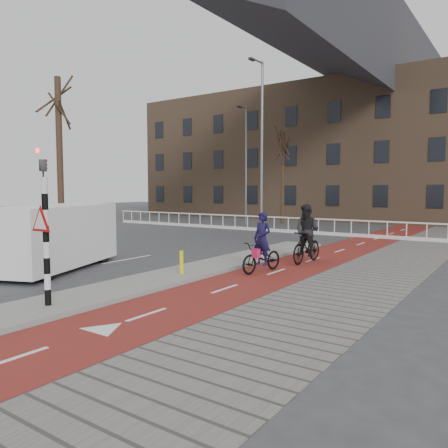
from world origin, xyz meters
The scene contains 15 objects.
ground centered at (0.00, 0.00, 0.00)m, with size 120.00×120.00×0.00m, color #38383A.
bike_lane centered at (1.50, 10.00, 0.01)m, with size 2.50×60.00×0.01m, color maroon.
sidewalk centered at (4.30, 10.00, 0.01)m, with size 3.00×60.00×0.01m, color slate.
curb_island centered at (-0.70, 4.00, 0.06)m, with size 1.80×16.00×0.12m, color gray.
traffic_signal centered at (-0.60, -2.02, 1.99)m, with size 0.80×0.80×3.68m.
bollard centered at (-0.47, 2.51, 0.48)m, with size 0.12×0.12×0.72m, color yellow.
cyclist_near centered at (1.14, 4.68, 0.67)m, with size 0.94×1.98×1.98m.
cyclist_far centered at (1.61, 7.19, 0.90)m, with size 0.98×2.07×2.17m.
van centered at (-4.91, 1.08, 1.15)m, with size 3.78×5.48×2.19m.
railing centered at (-5.00, 17.00, 0.31)m, with size 28.00×0.10×0.99m.
townhouse_row centered at (-3.00, 32.00, 7.81)m, with size 46.00×10.00×15.90m.
tree_left centered at (-11.36, 5.90, 4.17)m, with size 0.32×0.32×8.35m, color #312115.
tree_mid centered at (-7.68, 23.37, 3.59)m, with size 0.28×0.28×7.17m, color #312115.
streetlight_near centered at (-2.53, 11.04, 4.44)m, with size 0.12×0.12×8.87m, color slate.
streetlight_left centered at (-9.29, 20.49, 4.43)m, with size 0.12×0.12×8.86m, color slate.
Camera 1 is at (8.20, -7.71, 2.74)m, focal length 35.00 mm.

